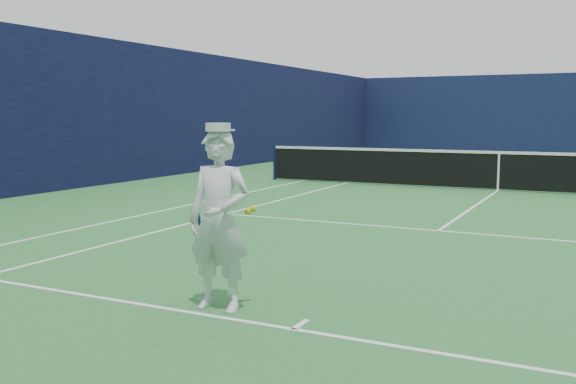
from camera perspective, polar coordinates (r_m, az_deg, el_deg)
The scene contains 5 objects.
ground at distance 17.12m, azimuth 18.14°, elevation 0.11°, with size 80.00×80.00×0.00m, color #2A6F33.
court_markings at distance 17.12m, azimuth 18.15°, elevation 0.12°, with size 11.03×23.83×0.01m.
windscreen_fence at distance 17.02m, azimuth 18.39°, elevation 6.81°, with size 20.12×36.12×4.00m.
tennis_net at distance 17.07m, azimuth 18.21°, elevation 1.96°, with size 12.88×0.09×1.07m.
tennis_player at distance 6.26m, azimuth -6.13°, elevation -2.48°, with size 0.78×0.47×1.83m.
Camera 1 is at (2.41, -16.85, 1.89)m, focal length 40.00 mm.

